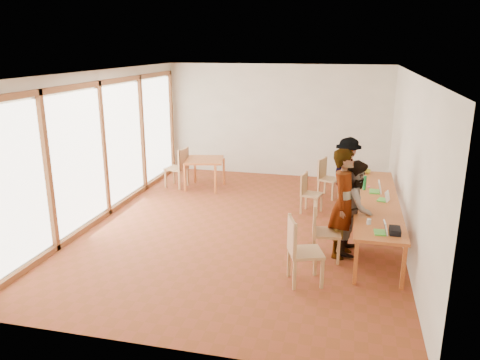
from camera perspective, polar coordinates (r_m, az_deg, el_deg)
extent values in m
plane|color=brown|center=(9.36, 0.39, -5.67)|extent=(8.00, 8.00, 0.00)
cube|color=white|center=(12.77, 4.49, 7.21)|extent=(6.00, 0.10, 3.00)
cube|color=white|center=(5.26, -9.52, -6.23)|extent=(6.00, 0.10, 3.00)
cube|color=white|center=(8.75, 19.93, 2.10)|extent=(0.10, 8.00, 3.00)
cube|color=white|center=(9.98, -16.42, 4.06)|extent=(0.10, 8.00, 3.00)
cube|color=white|center=(8.70, 0.43, 13.13)|extent=(6.00, 8.00, 0.04)
cube|color=#C96B2C|center=(8.97, 16.26, -2.39)|extent=(0.80, 4.00, 0.05)
cube|color=#C96B2C|center=(7.29, 13.92, -9.78)|extent=(0.06, 0.06, 0.70)
cube|color=#C96B2C|center=(10.92, 13.93, -0.97)|extent=(0.06, 0.06, 0.70)
cube|color=#C96B2C|center=(7.34, 19.30, -10.06)|extent=(0.06, 0.06, 0.70)
cube|color=#C96B2C|center=(10.96, 17.48, -1.20)|extent=(0.06, 0.06, 0.70)
cube|color=#C96B2C|center=(11.65, -4.35, 2.45)|extent=(0.90, 0.90, 0.05)
cube|color=#C96B2C|center=(11.52, -6.75, 0.29)|extent=(0.05, 0.05, 0.70)
cube|color=#C96B2C|center=(12.22, -5.50, 1.26)|extent=(0.05, 0.05, 0.70)
cube|color=#C96B2C|center=(11.28, -3.02, 0.03)|extent=(0.05, 0.05, 0.70)
cube|color=#C96B2C|center=(12.00, -1.97, 1.04)|extent=(0.05, 0.05, 0.70)
cube|color=tan|center=(7.14, 8.02, -8.75)|extent=(0.61, 0.61, 0.05)
cube|color=tan|center=(6.98, 6.36, -6.80)|extent=(0.20, 0.47, 0.51)
cube|color=tan|center=(7.96, 10.51, -6.34)|extent=(0.50, 0.50, 0.04)
cube|color=tan|center=(7.86, 9.09, -4.52)|extent=(0.09, 0.46, 0.48)
cube|color=tan|center=(10.08, 8.73, -1.76)|extent=(0.48, 0.48, 0.04)
cube|color=tan|center=(10.07, 7.80, -0.39)|extent=(0.12, 0.40, 0.42)
cube|color=tan|center=(11.19, 10.82, 0.09)|extent=(0.55, 0.55, 0.04)
cube|color=tan|center=(11.20, 9.99, 1.44)|extent=(0.20, 0.41, 0.45)
cube|color=tan|center=(11.90, -7.77, 1.42)|extent=(0.55, 0.55, 0.04)
cube|color=tan|center=(11.72, -6.93, 2.59)|extent=(0.13, 0.47, 0.49)
imported|color=gray|center=(8.01, 12.58, -2.81)|extent=(0.63, 0.78, 1.86)
imported|color=gray|center=(8.23, 13.87, -3.23)|extent=(0.70, 0.85, 1.63)
imported|color=gray|center=(10.52, 12.92, 0.89)|extent=(0.92, 1.15, 1.56)
cube|color=#52C43D|center=(7.39, 16.66, -6.14)|extent=(0.18, 0.24, 0.02)
cube|color=white|center=(7.37, 17.35, -5.56)|extent=(0.08, 0.22, 0.19)
cube|color=#52C43D|center=(8.91, 16.99, -2.33)|extent=(0.22, 0.26, 0.02)
cube|color=white|center=(8.87, 17.52, -1.91)|extent=(0.12, 0.21, 0.19)
cube|color=#52C43D|center=(9.37, 16.07, -1.35)|extent=(0.20, 0.27, 0.03)
cube|color=white|center=(9.34, 16.70, -0.81)|extent=(0.08, 0.25, 0.22)
imported|color=yellow|center=(10.67, 15.31, 1.02)|extent=(0.12, 0.12, 0.10)
cylinder|color=#146B2E|center=(9.43, 14.95, -0.34)|extent=(0.07, 0.07, 0.28)
cylinder|color=silver|center=(7.69, 15.45, -4.91)|extent=(0.07, 0.07, 0.09)
cylinder|color=white|center=(9.77, 14.73, -0.43)|extent=(0.08, 0.08, 0.06)
cube|color=#E74A72|center=(9.66, 15.43, -0.80)|extent=(0.05, 0.10, 0.01)
cube|color=black|center=(7.44, 18.37, -5.89)|extent=(0.16, 0.26, 0.09)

